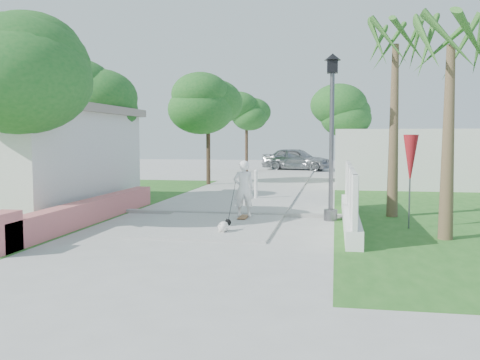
% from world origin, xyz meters
% --- Properties ---
extents(ground, '(90.00, 90.00, 0.00)m').
position_xyz_m(ground, '(0.00, 0.00, 0.00)').
color(ground, '#B7B7B2').
rests_on(ground, ground).
extents(path_strip, '(3.20, 36.00, 0.06)m').
position_xyz_m(path_strip, '(0.00, 20.00, 0.03)').
color(path_strip, '#B7B7B2').
rests_on(path_strip, ground).
extents(curb, '(6.50, 0.25, 0.10)m').
position_xyz_m(curb, '(0.00, 6.00, 0.05)').
color(curb, '#999993').
rests_on(curb, ground).
extents(grass_left, '(8.00, 20.00, 0.01)m').
position_xyz_m(grass_left, '(-7.00, 8.00, 0.01)').
color(grass_left, '#28621F').
rests_on(grass_left, ground).
extents(grass_right, '(8.00, 20.00, 0.01)m').
position_xyz_m(grass_right, '(7.00, 8.00, 0.01)').
color(grass_right, '#28621F').
rests_on(grass_right, ground).
extents(pink_wall, '(0.45, 8.20, 0.80)m').
position_xyz_m(pink_wall, '(-3.30, 3.55, 0.31)').
color(pink_wall, '#C26463').
rests_on(pink_wall, ground).
extents(lattice_fence, '(0.35, 7.00, 1.50)m').
position_xyz_m(lattice_fence, '(3.40, 5.00, 0.54)').
color(lattice_fence, white).
rests_on(lattice_fence, ground).
extents(building_right, '(6.00, 8.00, 2.60)m').
position_xyz_m(building_right, '(6.00, 18.00, 1.30)').
color(building_right, silver).
rests_on(building_right, ground).
extents(street_lamp, '(0.44, 0.44, 4.44)m').
position_xyz_m(street_lamp, '(2.90, 5.50, 2.43)').
color(street_lamp, '#59595E').
rests_on(street_lamp, ground).
extents(bollard, '(0.14, 0.14, 1.09)m').
position_xyz_m(bollard, '(0.20, 10.00, 0.58)').
color(bollard, white).
rests_on(bollard, ground).
extents(patio_umbrella, '(0.36, 0.36, 2.30)m').
position_xyz_m(patio_umbrella, '(4.80, 4.50, 1.69)').
color(patio_umbrella, '#59595E').
rests_on(patio_umbrella, ground).
extents(tree_left_near, '(3.60, 3.60, 5.28)m').
position_xyz_m(tree_left_near, '(-4.48, 2.98, 3.82)').
color(tree_left_near, '#4C3826').
rests_on(tree_left_near, ground).
extents(tree_left_mid, '(3.20, 3.20, 4.85)m').
position_xyz_m(tree_left_mid, '(-5.48, 8.48, 3.50)').
color(tree_left_mid, '#4C3826').
rests_on(tree_left_mid, ground).
extents(tree_path_left, '(3.40, 3.40, 5.23)m').
position_xyz_m(tree_path_left, '(-2.98, 15.98, 3.82)').
color(tree_path_left, '#4C3826').
rests_on(tree_path_left, ground).
extents(tree_path_right, '(3.00, 3.00, 4.79)m').
position_xyz_m(tree_path_right, '(3.22, 19.98, 3.49)').
color(tree_path_right, '#4C3826').
rests_on(tree_path_right, ground).
extents(tree_path_far, '(3.20, 3.20, 5.17)m').
position_xyz_m(tree_path_far, '(-2.78, 25.98, 3.82)').
color(tree_path_far, '#4C3826').
rests_on(tree_path_far, ground).
extents(palm_far, '(1.80, 1.80, 5.30)m').
position_xyz_m(palm_far, '(4.60, 6.50, 4.48)').
color(palm_far, brown).
rests_on(palm_far, ground).
extents(palm_near, '(1.80, 1.80, 4.70)m').
position_xyz_m(palm_near, '(5.40, 3.20, 3.95)').
color(palm_near, brown).
rests_on(palm_near, ground).
extents(skateboarder, '(0.63, 2.43, 1.62)m').
position_xyz_m(skateboarder, '(0.51, 4.76, 0.77)').
color(skateboarder, brown).
rests_on(skateboarder, ground).
extents(dog, '(0.36, 0.48, 0.35)m').
position_xyz_m(dog, '(0.50, 3.00, 0.19)').
color(dog, white).
rests_on(dog, ground).
extents(parked_car, '(4.91, 2.86, 1.57)m').
position_xyz_m(parked_car, '(0.37, 27.69, 0.79)').
color(parked_car, '#A0A3A8').
rests_on(parked_car, ground).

